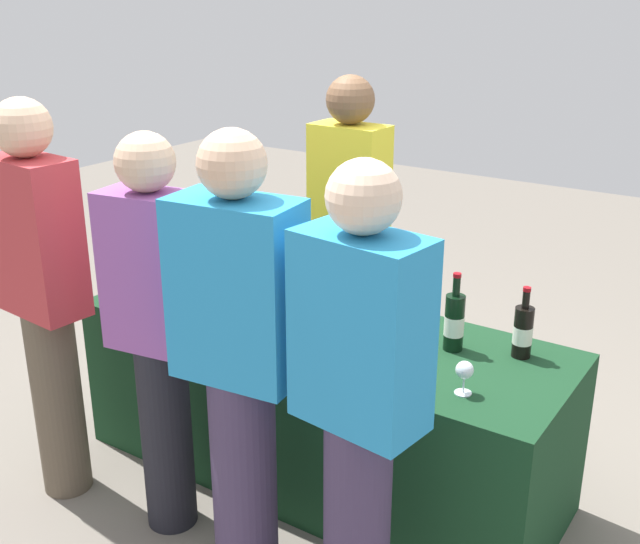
{
  "coord_description": "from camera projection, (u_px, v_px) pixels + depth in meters",
  "views": [
    {
      "loc": [
        1.7,
        -2.56,
        2.13
      ],
      "look_at": [
        0.0,
        0.0,
        0.99
      ],
      "focal_mm": 43.74,
      "sensor_mm": 36.0,
      "label": 1
    }
  ],
  "objects": [
    {
      "name": "wine_bottle_2",
      "position": [
        267.0,
        282.0,
        3.56
      ],
      "size": [
        0.08,
        0.08,
        0.31
      ],
      "color": "black",
      "rests_on": "tasting_table"
    },
    {
      "name": "wine_glass_3",
      "position": [
        395.0,
        343.0,
        2.98
      ],
      "size": [
        0.07,
        0.07,
        0.13
      ],
      "color": "silver",
      "rests_on": "tasting_table"
    },
    {
      "name": "tasting_table",
      "position": [
        320.0,
        401.0,
        3.49
      ],
      "size": [
        2.17,
        0.78,
        0.74
      ],
      "primitive_type": "cube",
      "color": "#14381E",
      "rests_on": "ground_plane"
    },
    {
      "name": "guest_1",
      "position": [
        158.0,
        325.0,
        2.99
      ],
      "size": [
        0.4,
        0.26,
        1.65
      ],
      "rotation": [
        0.0,
        0.0,
        0.15
      ],
      "color": "black",
      "rests_on": "ground_plane"
    },
    {
      "name": "wine_bottle_6",
      "position": [
        523.0,
        331.0,
        3.06
      ],
      "size": [
        0.08,
        0.08,
        0.29
      ],
      "color": "black",
      "rests_on": "tasting_table"
    },
    {
      "name": "menu_board",
      "position": [
        283.0,
        283.0,
        4.62
      ],
      "size": [
        0.61,
        0.17,
        0.93
      ],
      "primitive_type": "cube",
      "rotation": [
        0.0,
        0.0,
        -0.22
      ],
      "color": "white",
      "rests_on": "ground_plane"
    },
    {
      "name": "wine_glass_1",
      "position": [
        268.0,
        308.0,
        3.29
      ],
      "size": [
        0.08,
        0.08,
        0.15
      ],
      "color": "silver",
      "rests_on": "tasting_table"
    },
    {
      "name": "wine_bottle_4",
      "position": [
        394.0,
        307.0,
        3.25
      ],
      "size": [
        0.07,
        0.07,
        0.34
      ],
      "color": "black",
      "rests_on": "tasting_table"
    },
    {
      "name": "wine_bottle_1",
      "position": [
        257.0,
        273.0,
        3.64
      ],
      "size": [
        0.08,
        0.08,
        0.33
      ],
      "color": "black",
      "rests_on": "tasting_table"
    },
    {
      "name": "guest_3",
      "position": [
        360.0,
        399.0,
        2.44
      ],
      "size": [
        0.44,
        0.28,
        1.67
      ],
      "rotation": [
        0.0,
        0.0,
        -0.12
      ],
      "color": "#3F3351",
      "rests_on": "ground_plane"
    },
    {
      "name": "wine_glass_2",
      "position": [
        278.0,
        318.0,
        3.21
      ],
      "size": [
        0.06,
        0.06,
        0.13
      ],
      "color": "silver",
      "rests_on": "tasting_table"
    },
    {
      "name": "ground_plane",
      "position": [
        320.0,
        471.0,
        3.62
      ],
      "size": [
        12.0,
        12.0,
        0.0
      ],
      "primitive_type": "plane",
      "color": "slate"
    },
    {
      "name": "wine_bottle_5",
      "position": [
        454.0,
        322.0,
        3.11
      ],
      "size": [
        0.08,
        0.08,
        0.33
      ],
      "color": "black",
      "rests_on": "tasting_table"
    },
    {
      "name": "server_pouring",
      "position": [
        349.0,
        233.0,
        3.88
      ],
      "size": [
        0.38,
        0.23,
        1.74
      ],
      "rotation": [
        0.0,
        0.0,
        3.11
      ],
      "color": "black",
      "rests_on": "ground_plane"
    },
    {
      "name": "guest_0",
      "position": [
        43.0,
        289.0,
        3.19
      ],
      "size": [
        0.4,
        0.24,
        1.73
      ],
      "rotation": [
        0.0,
        0.0,
        -0.08
      ],
      "color": "brown",
      "rests_on": "ground_plane"
    },
    {
      "name": "wine_bottle_0",
      "position": [
        195.0,
        262.0,
        3.82
      ],
      "size": [
        0.07,
        0.07,
        0.3
      ],
      "color": "black",
      "rests_on": "tasting_table"
    },
    {
      "name": "wine_glass_0",
      "position": [
        205.0,
        288.0,
        3.52
      ],
      "size": [
        0.07,
        0.07,
        0.14
      ],
      "color": "silver",
      "rests_on": "tasting_table"
    },
    {
      "name": "wine_glass_4",
      "position": [
        465.0,
        371.0,
        2.78
      ],
      "size": [
        0.07,
        0.07,
        0.13
      ],
      "color": "silver",
      "rests_on": "tasting_table"
    },
    {
      "name": "guest_2",
      "position": [
        240.0,
        356.0,
        2.7
      ],
      "size": [
        0.46,
        0.29,
        1.71
      ],
      "rotation": [
        0.0,
        0.0,
        0.11
      ],
      "color": "#3F3351",
      "rests_on": "ground_plane"
    },
    {
      "name": "wine_bottle_3",
      "position": [
        327.0,
        286.0,
        3.48
      ],
      "size": [
        0.07,
        0.07,
        0.33
      ],
      "color": "black",
      "rests_on": "tasting_table"
    }
  ]
}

